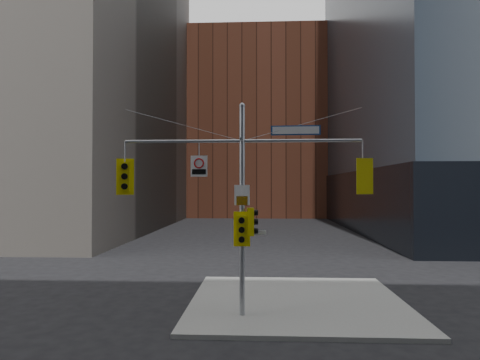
# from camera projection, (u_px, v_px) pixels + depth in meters

# --- Properties ---
(ground) EXTENTS (160.00, 160.00, 0.00)m
(ground) POSITION_uv_depth(u_px,v_px,m) (239.00, 341.00, 12.34)
(ground) COLOR black
(ground) RESTS_ON ground
(sidewalk_corner) EXTENTS (8.00, 8.00, 0.15)m
(sidewalk_corner) POSITION_uv_depth(u_px,v_px,m) (297.00, 302.00, 16.24)
(sidewalk_corner) COLOR gray
(sidewalk_corner) RESTS_ON ground
(brick_midrise) EXTENTS (26.00, 20.00, 28.00)m
(brick_midrise) POSITION_uv_depth(u_px,v_px,m) (257.00, 129.00, 70.49)
(brick_midrise) COLOR brown
(brick_midrise) RESTS_ON ground
(signal_assembly) EXTENTS (8.00, 0.80, 7.30)m
(signal_assembly) POSITION_uv_depth(u_px,v_px,m) (242.00, 188.00, 14.40)
(signal_assembly) COLOR #989BA1
(signal_assembly) RESTS_ON ground
(traffic_light_west_arm) EXTENTS (0.59, 0.55, 1.26)m
(traffic_light_west_arm) POSITION_uv_depth(u_px,v_px,m) (125.00, 177.00, 14.62)
(traffic_light_west_arm) COLOR #D9CA0B
(traffic_light_west_arm) RESTS_ON ground
(traffic_light_east_arm) EXTENTS (0.56, 0.51, 1.19)m
(traffic_light_east_arm) POSITION_uv_depth(u_px,v_px,m) (363.00, 176.00, 14.21)
(traffic_light_east_arm) COLOR #D9CA0B
(traffic_light_east_arm) RESTS_ON ground
(traffic_light_pole_side) EXTENTS (0.39, 0.33, 0.93)m
(traffic_light_pole_side) POSITION_uv_depth(u_px,v_px,m) (252.00, 222.00, 14.38)
(traffic_light_pole_side) COLOR #D9CA0B
(traffic_light_pole_side) RESTS_ON ground
(traffic_light_pole_front) EXTENTS (0.55, 0.44, 1.16)m
(traffic_light_pole_front) POSITION_uv_depth(u_px,v_px,m) (242.00, 229.00, 14.11)
(traffic_light_pole_front) COLOR #D9CA0B
(traffic_light_pole_front) RESTS_ON ground
(street_sign_blade) EXTENTS (1.66, 0.12, 0.32)m
(street_sign_blade) POSITION_uv_depth(u_px,v_px,m) (296.00, 130.00, 14.35)
(street_sign_blade) COLOR navy
(street_sign_blade) RESTS_ON ground
(regulatory_sign_arm) EXTENTS (0.57, 0.09, 0.72)m
(regulatory_sign_arm) POSITION_uv_depth(u_px,v_px,m) (199.00, 165.00, 14.47)
(regulatory_sign_arm) COLOR silver
(regulatory_sign_arm) RESTS_ON ground
(regulatory_sign_pole) EXTENTS (0.52, 0.10, 0.68)m
(regulatory_sign_pole) POSITION_uv_depth(u_px,v_px,m) (242.00, 196.00, 14.28)
(regulatory_sign_pole) COLOR silver
(regulatory_sign_pole) RESTS_ON ground
(street_blade_ew) EXTENTS (0.71, 0.09, 0.14)m
(street_blade_ew) POSITION_uv_depth(u_px,v_px,m) (255.00, 233.00, 14.36)
(street_blade_ew) COLOR silver
(street_blade_ew) RESTS_ON ground
(street_blade_ns) EXTENTS (0.13, 0.72, 0.14)m
(street_blade_ns) POSITION_uv_depth(u_px,v_px,m) (243.00, 234.00, 14.83)
(street_blade_ns) COLOR #145926
(street_blade_ns) RESTS_ON ground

